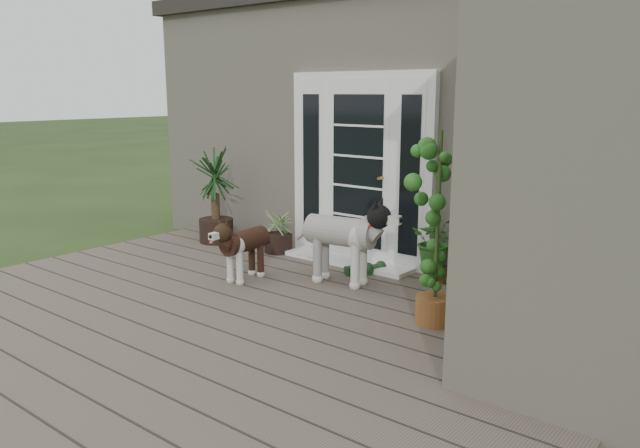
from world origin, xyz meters
The scene contains 16 objects.
deck centered at (0.00, 0.40, 0.06)m, with size 6.20×4.60×0.12m, color #6B5B4C.
house_main centered at (0.00, 4.65, 1.55)m, with size 7.40×4.00×3.10m, color #665E54.
roof_main centered at (0.00, 4.65, 3.20)m, with size 7.60×4.20×0.20m, color #2D2826.
house_wing centered at (2.90, 1.50, 1.55)m, with size 1.60×2.40×3.10m, color #665E54.
door_unit centered at (-0.20, 2.60, 1.19)m, with size 1.90×0.14×2.15m, color white.
door_step centered at (-0.20, 2.40, 0.14)m, with size 1.60×0.40×0.05m, color white.
brindle_dog centered at (-0.66, 1.21, 0.42)m, with size 0.31×0.73×0.61m, color #381F14, non-canonical shape.
white_dog centered at (0.18, 1.73, 0.52)m, with size 0.41×0.95×0.79m, color beige, non-canonical shape.
spider_plant centered at (-1.17, 2.26, 0.43)m, with size 0.57×0.57×0.61m, color #809E61, non-canonical shape.
yucca centered at (-2.16, 2.15, 0.73)m, with size 0.84×0.84×1.21m, color black, non-canonical shape.
herb_a centered at (0.91, 2.40, 0.44)m, with size 0.50×0.50×0.64m, color #235618.
herb_b centered at (1.80, 2.40, 0.39)m, with size 0.37×0.37×0.55m, color #26631C.
herb_c centered at (2.34, 2.35, 0.36)m, with size 0.31×0.31×0.48m, color #194D16.
sapling centered at (1.48, 1.32, 0.96)m, with size 0.50×0.50×1.69m, color #22611B, non-canonical shape.
clog_left centered at (0.23, 2.29, 0.16)m, with size 0.14×0.30×0.09m, color #163918, non-canonical shape.
clog_right centered at (0.15, 2.10, 0.17)m, with size 0.16×0.34×0.10m, color black, non-canonical shape.
Camera 1 is at (3.84, -3.17, 2.05)m, focal length 34.79 mm.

